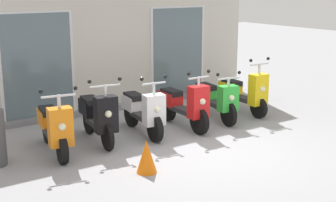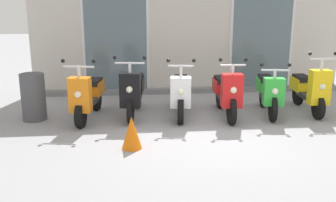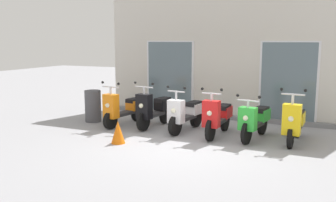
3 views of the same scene
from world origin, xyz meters
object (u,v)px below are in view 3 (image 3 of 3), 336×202
scooter_white (186,114)px  scooter_black (154,109)px  scooter_green (255,120)px  scooter_yellow (295,122)px  scooter_red (218,116)px  traffic_cone (118,132)px  trash_bin (93,106)px  scooter_orange (124,109)px

scooter_white → scooter_black: bearing=177.3°
scooter_green → scooter_black: bearing=177.8°
scooter_black → scooter_yellow: bearing=-0.8°
scooter_red → traffic_cone: 2.45m
scooter_yellow → trash_bin: (-5.51, -0.01, -0.03)m
scooter_orange → trash_bin: scooter_orange is taller
scooter_green → trash_bin: 4.63m
scooter_red → scooter_yellow: scooter_yellow is taller
scooter_red → traffic_cone: (-1.87, -1.57, -0.23)m
scooter_black → traffic_cone: 1.76m
scooter_orange → scooter_white: size_ratio=0.99×
scooter_white → scooter_yellow: 2.66m
scooter_red → scooter_yellow: 1.77m
scooter_white → scooter_green: size_ratio=1.03×
scooter_green → scooter_yellow: scooter_yellow is taller
scooter_orange → trash_bin: 1.04m
scooter_black → scooter_white: (0.93, -0.04, -0.05)m
scooter_black → scooter_yellow: (3.59, -0.05, -0.03)m
scooter_red → scooter_black: bearing=174.7°
scooter_yellow → traffic_cone: 4.02m
scooter_orange → scooter_black: bearing=6.9°
scooter_orange → scooter_red: size_ratio=0.97×
scooter_green → trash_bin: bearing=179.5°
trash_bin → scooter_black: bearing=1.8°
scooter_yellow → scooter_white: bearing=179.9°
scooter_green → traffic_cone: bearing=-149.3°
scooter_white → scooter_red: scooter_red is taller
trash_bin → scooter_orange: bearing=-2.4°
scooter_black → scooter_white: size_ratio=0.96×
trash_bin → scooter_green: bearing=-0.5°
scooter_orange → scooter_white: 1.81m
scooter_green → traffic_cone: 3.21m
scooter_black → scooter_green: size_ratio=0.99×
traffic_cone → scooter_yellow: bearing=24.9°
scooter_green → scooter_red: bearing=-175.6°
scooter_black → trash_bin: 1.92m
scooter_red → scooter_green: size_ratio=1.06×
scooter_black → scooter_green: scooter_black is taller
scooter_orange → scooter_yellow: bearing=0.7°
scooter_black → traffic_cone: bearing=-91.6°
scooter_black → trash_bin: scooter_black is taller
scooter_orange → traffic_cone: (0.83, -1.63, -0.20)m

